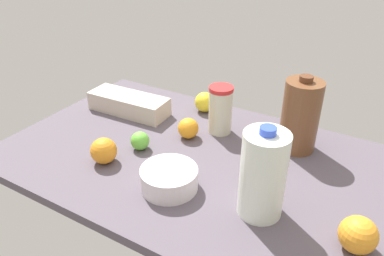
# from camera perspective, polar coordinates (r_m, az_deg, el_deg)

# --- Properties ---
(countertop) EXTENTS (1.20, 0.76, 0.03)m
(countertop) POSITION_cam_1_polar(r_m,az_deg,el_deg) (1.20, 0.00, -4.79)
(countertop) COLOR #544B55
(countertop) RESTS_ON ground
(milk_jug) EXTENTS (0.11, 0.11, 0.25)m
(milk_jug) POSITION_cam_1_polar(r_m,az_deg,el_deg) (0.93, 10.76, -6.99)
(milk_jug) COLOR white
(milk_jug) RESTS_ON countertop
(mixing_bowl) EXTENTS (0.16, 0.16, 0.06)m
(mixing_bowl) POSITION_cam_1_polar(r_m,az_deg,el_deg) (1.04, -3.50, -7.70)
(mixing_bowl) COLOR silver
(mixing_bowl) RESTS_ON countertop
(tumbler_cup) EXTENTS (0.08, 0.08, 0.17)m
(tumbler_cup) POSITION_cam_1_polar(r_m,az_deg,el_deg) (1.28, 4.35, 2.81)
(tumbler_cup) COLOR beige
(tumbler_cup) RESTS_ON countertop
(egg_carton) EXTENTS (0.32, 0.12, 0.07)m
(egg_carton) POSITION_cam_1_polar(r_m,az_deg,el_deg) (1.45, -9.60, 3.66)
(egg_carton) COLOR beige
(egg_carton) RESTS_ON countertop
(chocolate_milk_jug) EXTENTS (0.12, 0.12, 0.25)m
(chocolate_milk_jug) POSITION_cam_1_polar(r_m,az_deg,el_deg) (1.22, 16.18, 1.80)
(chocolate_milk_jug) COLOR brown
(chocolate_milk_jug) RESTS_ON countertop
(lemon_by_jug) EXTENTS (0.08, 0.08, 0.08)m
(lemon_by_jug) POSITION_cam_1_polar(r_m,az_deg,el_deg) (1.44, 1.95, 3.98)
(lemon_by_jug) COLOR yellow
(lemon_by_jug) RESTS_ON countertop
(orange_beside_bowl) EXTENTS (0.09, 0.09, 0.09)m
(orange_beside_bowl) POSITION_cam_1_polar(r_m,az_deg,el_deg) (0.94, 23.98, -14.65)
(orange_beside_bowl) COLOR orange
(orange_beside_bowl) RESTS_ON countertop
(orange_loose) EXTENTS (0.08, 0.08, 0.08)m
(orange_loose) POSITION_cam_1_polar(r_m,az_deg,el_deg) (1.17, -13.31, -3.39)
(orange_loose) COLOR orange
(orange_loose) RESTS_ON countertop
(orange_far_back) EXTENTS (0.07, 0.07, 0.07)m
(orange_far_back) POSITION_cam_1_polar(r_m,az_deg,el_deg) (1.26, -0.58, -0.04)
(orange_far_back) COLOR orange
(orange_far_back) RESTS_ON countertop
(lime_near_front) EXTENTS (0.06, 0.06, 0.06)m
(lime_near_front) POSITION_cam_1_polar(r_m,az_deg,el_deg) (1.22, -7.93, -1.95)
(lime_near_front) COLOR #61BB3B
(lime_near_front) RESTS_ON countertop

